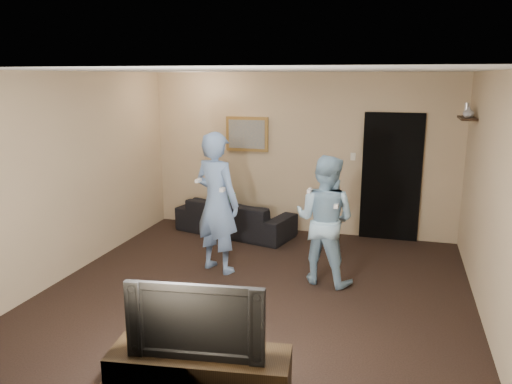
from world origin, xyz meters
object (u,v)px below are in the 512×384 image
(sofa, at_px, (235,217))
(wii_player_left, at_px, (217,203))
(tv_console, at_px, (200,381))
(television, at_px, (198,316))
(wii_player_right, at_px, (325,220))

(sofa, relative_size, wii_player_left, 1.04)
(sofa, relative_size, tv_console, 1.40)
(television, bearing_deg, wii_player_left, 100.00)
(sofa, height_order, tv_console, sofa)
(wii_player_left, bearing_deg, sofa, 100.13)
(television, xyz_separation_m, wii_player_right, (0.53, 2.77, 0.01))
(television, height_order, wii_player_right, wii_player_right)
(tv_console, distance_m, wii_player_right, 2.87)
(tv_console, distance_m, wii_player_left, 2.97)
(sofa, distance_m, wii_player_left, 1.73)
(tv_console, bearing_deg, television, -7.78)
(tv_console, relative_size, wii_player_right, 0.86)
(sofa, bearing_deg, television, 118.98)
(sofa, distance_m, wii_player_right, 2.36)
(tv_console, xyz_separation_m, wii_player_left, (-0.88, 2.75, 0.68))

